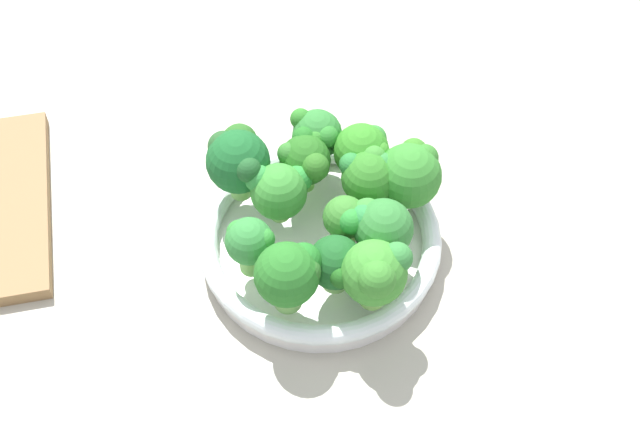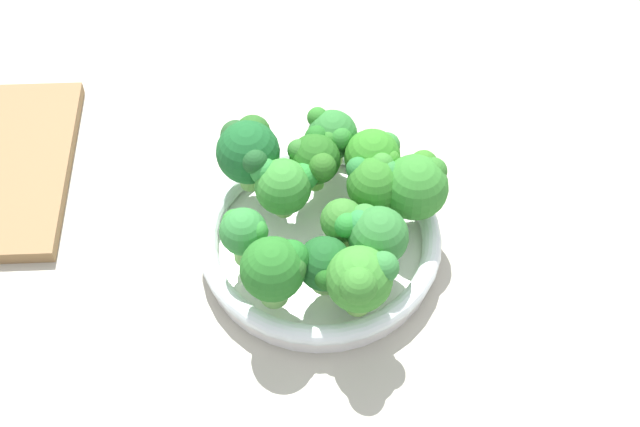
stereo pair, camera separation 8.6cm
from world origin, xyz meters
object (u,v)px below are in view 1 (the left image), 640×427
at_px(broccoli_floret_12, 317,135).
at_px(broccoli_floret_1, 379,226).
at_px(broccoli_floret_6, 249,242).
at_px(broccoli_floret_4, 305,160).
at_px(broccoli_floret_0, 238,159).
at_px(broccoli_floret_7, 410,173).
at_px(broccoli_floret_5, 279,190).
at_px(bowl, 320,242).
at_px(broccoli_floret_9, 376,273).
at_px(broccoli_floret_2, 370,178).
at_px(broccoli_floret_10, 347,220).
at_px(broccoli_floret_8, 335,264).
at_px(broccoli_floret_11, 363,151).
at_px(broccoli_floret_3, 291,273).

bearing_deg(broccoli_floret_12, broccoli_floret_1, -4.06).
height_order(broccoli_floret_6, broccoli_floret_12, same).
bearing_deg(broccoli_floret_4, broccoli_floret_6, -57.15).
bearing_deg(broccoli_floret_0, broccoli_floret_6, -20.94).
bearing_deg(broccoli_floret_7, broccoli_floret_5, -111.85).
distance_m(bowl, broccoli_floret_5, 0.07).
xyz_separation_m(broccoli_floret_0, broccoli_floret_9, (0.18, 0.05, -0.00)).
height_order(broccoli_floret_0, broccoli_floret_2, broccoli_floret_0).
relative_size(broccoli_floret_5, broccoli_floret_10, 1.06).
xyz_separation_m(broccoli_floret_5, broccoli_floret_9, (0.14, 0.03, 0.01)).
relative_size(broccoli_floret_2, broccoli_floret_10, 1.10).
height_order(broccoli_floret_5, broccoli_floret_10, broccoli_floret_5).
relative_size(broccoli_floret_2, broccoli_floret_7, 0.95).
bearing_deg(broccoli_floret_0, broccoli_floret_2, 52.07).
bearing_deg(broccoli_floret_8, broccoli_floret_5, -177.75).
bearing_deg(broccoli_floret_5, broccoli_floret_11, 89.86).
bearing_deg(broccoli_floret_8, broccoli_floret_3, -95.13).
xyz_separation_m(broccoli_floret_0, broccoli_floret_7, (0.10, 0.14, -0.01)).
distance_m(broccoli_floret_2, broccoli_floret_11, 0.04).
distance_m(broccoli_floret_0, broccoli_floret_6, 0.10).
xyz_separation_m(bowl, broccoli_floret_4, (-0.06, 0.02, 0.06)).
bearing_deg(bowl, broccoli_floret_11, 118.26).
relative_size(bowl, broccoli_floret_1, 3.47).
height_order(broccoli_floret_2, broccoli_floret_12, broccoli_floret_2).
distance_m(broccoli_floret_2, broccoli_floret_8, 0.10).
relative_size(broccoli_floret_1, broccoli_floret_6, 1.08).
bearing_deg(broccoli_floret_12, broccoli_floret_4, -48.66).
relative_size(broccoli_floret_1, broccoli_floret_12, 1.08).
relative_size(broccoli_floret_3, broccoli_floret_7, 1.06).
bearing_deg(broccoli_floret_3, broccoli_floret_7, 106.37).
bearing_deg(broccoli_floret_0, broccoli_floret_10, 27.32).
xyz_separation_m(bowl, broccoli_floret_3, (0.06, -0.06, 0.06)).
bearing_deg(broccoli_floret_4, broccoli_floret_2, 39.43).
xyz_separation_m(broccoli_floret_0, broccoli_floret_4, (0.03, 0.06, -0.01)).
relative_size(broccoli_floret_6, broccoli_floret_11, 0.94).
xyz_separation_m(broccoli_floret_8, broccoli_floret_12, (-0.14, 0.06, 0.01)).
bearing_deg(broccoli_floret_1, broccoli_floret_3, -86.36).
xyz_separation_m(broccoli_floret_6, broccoli_floret_11, (-0.04, 0.15, 0.00)).
bearing_deg(broccoli_floret_3, broccoli_floret_9, 58.72).
distance_m(broccoli_floret_2, broccoli_floret_10, 0.06).
height_order(broccoli_floret_4, broccoli_floret_5, same).
relative_size(broccoli_floret_0, broccoli_floret_11, 1.16).
bearing_deg(broccoli_floret_0, bowl, 26.60).
bearing_deg(broccoli_floret_2, broccoli_floret_6, -86.47).
bearing_deg(broccoli_floret_7, broccoli_floret_10, -78.43).
relative_size(broccoli_floret_9, broccoli_floret_11, 1.13).
bearing_deg(broccoli_floret_10, broccoli_floret_3, -68.74).
distance_m(broccoli_floret_3, broccoli_floret_12, 0.18).
bearing_deg(broccoli_floret_12, broccoli_floret_9, -13.48).
relative_size(broccoli_floret_5, broccoli_floret_9, 0.84).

